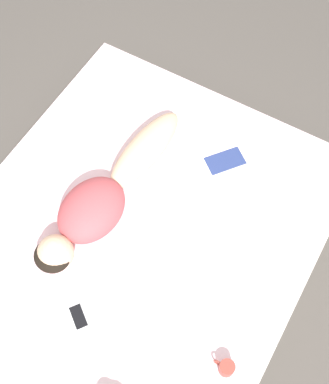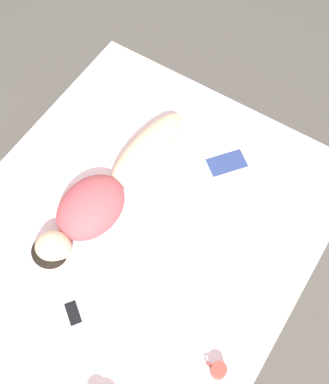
% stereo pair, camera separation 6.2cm
% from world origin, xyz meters
% --- Properties ---
extents(ground_plane, '(12.00, 12.00, 0.00)m').
position_xyz_m(ground_plane, '(0.00, 0.00, 0.00)').
color(ground_plane, '#4C4742').
extents(bed, '(1.97, 2.27, 0.51)m').
position_xyz_m(bed, '(0.00, 0.00, 0.25)').
color(bed, beige).
rests_on(bed, ground_plane).
extents(person, '(0.37, 1.29, 0.22)m').
position_xyz_m(person, '(0.25, -0.03, 0.62)').
color(person, '#DBB28E').
rests_on(person, bed).
extents(open_magazine, '(0.53, 0.52, 0.01)m').
position_xyz_m(open_magazine, '(-0.31, -0.59, 0.52)').
color(open_magazine, silver).
rests_on(open_magazine, bed).
extents(coffee_mug, '(0.12, 0.08, 0.08)m').
position_xyz_m(coffee_mug, '(-0.80, 0.45, 0.56)').
color(coffee_mug, '#993D33').
rests_on(coffee_mug, bed).
extents(cell_phone, '(0.17, 0.15, 0.01)m').
position_xyz_m(cell_phone, '(0.00, 0.61, 0.52)').
color(cell_phone, silver).
rests_on(cell_phone, bed).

